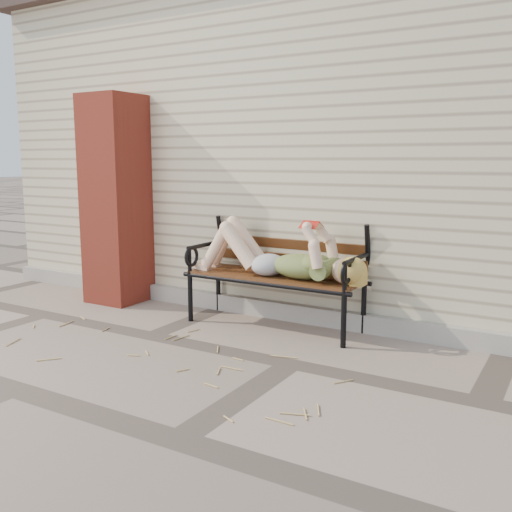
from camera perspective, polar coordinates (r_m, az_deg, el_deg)
The scene contains 7 objects.
ground at distance 4.00m, azimuth 3.51°, elevation -10.73°, with size 80.00×80.00×0.00m, color gray.
house_wall at distance 6.57m, azimuth 15.80°, elevation 10.22°, with size 8.00×4.00×3.00m, color beige.
foundation_strip at distance 4.82m, azimuth 8.79°, elevation -6.33°, with size 8.00×0.10×0.15m, color #9C958D.
brick_pillar at distance 5.73m, azimuth -13.81°, elevation 5.44°, with size 0.50×0.50×2.00m, color #AA3626.
garden_bench at distance 4.79m, azimuth 2.40°, elevation -0.06°, with size 1.61×0.64×1.04m.
reading_woman at distance 4.67m, azimuth 1.81°, elevation 0.12°, with size 1.52×0.34×0.48m.
straw_scatter at distance 4.23m, azimuth -13.17°, elevation -9.72°, with size 2.99×1.59×0.01m.
Camera 1 is at (1.69, -3.35, 1.39)m, focal length 40.00 mm.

